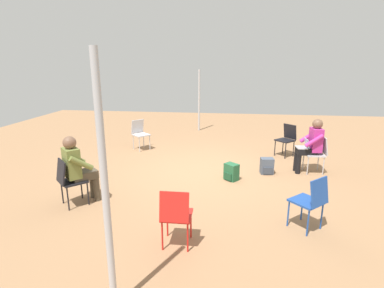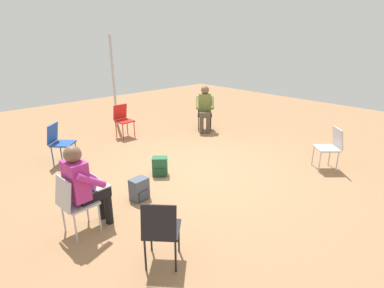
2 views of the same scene
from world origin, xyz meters
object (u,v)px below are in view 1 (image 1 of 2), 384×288
Objects in this scene: chair_southwest at (311,199)px; person_in_olive at (78,166)px; chair_west at (176,214)px; chair_northwest at (69,179)px; chair_southeast at (287,138)px; backpack_near_laptop_user at (267,167)px; chair_south at (318,152)px; backpack_by_empty_chair at (231,173)px; chair_northeast at (140,132)px; person_with_laptop at (311,143)px.

person_in_olive is (0.42, 3.82, 0.20)m from chair_southwest.
chair_northwest is (0.97, 2.05, 0.00)m from chair_west.
chair_southeast is 1.63m from backpack_near_laptop_user.
chair_northwest is at bearing 111.96° from chair_south.
chair_south is 2.07m from backpack_by_empty_chair.
chair_west is at bearing 163.77° from backpack_by_empty_chair.
person_in_olive reaches higher than chair_southeast.
chair_west is at bearing 18.94° from chair_northwest.
chair_northeast is 1.00× the size of chair_southeast.
chair_northwest is 3.21m from backpack_by_empty_chair.
chair_south is 5.06m from person_in_olive.
chair_west is at bearing 65.19° from chair_northeast.
chair_south is 1.32m from chair_southeast.
chair_southwest is 1.00× the size of chair_northwest.
chair_southeast is 2.44m from backpack_by_empty_chair.
chair_northwest is 5.06m from person_with_laptop.
chair_southeast is 0.69× the size of person_with_laptop.
chair_south and chair_northeast have the same top height.
person_with_laptop reaches higher than chair_southwest.
chair_south is at bearing -79.40° from backpack_near_laptop_user.
chair_northwest is 5.49m from chair_southeast.
backpack_by_empty_chair is at bearing 73.32° from chair_west.
person_with_laptop reaches higher than chair_northwest.
chair_west is at bearing 138.67° from person_with_laptop.
person_with_laptop is at bearing -78.20° from backpack_near_laptop_user.
chair_northeast is at bearing 91.57° from chair_southwest.
chair_southwest is 0.69× the size of person_in_olive.
chair_west is 4.97m from chair_southeast.
chair_west is at bearing 157.34° from chair_southwest.
chair_southwest is 5.44m from chair_northeast.
person_in_olive is 3.99m from backpack_near_laptop_user.
chair_southeast reaches higher than backpack_near_laptop_user.
person_with_laptop is at bearing 70.74° from chair_northwest.
backpack_near_laptop_user is (2.34, 0.36, -0.34)m from chair_southwest.
chair_southeast is (1.24, 0.47, 0.00)m from chair_south.
chair_northeast reaches higher than backpack_near_laptop_user.
backpack_by_empty_chair is (1.56, -2.78, -0.34)m from chair_northwest.
chair_southeast is 5.33m from person_in_olive.
chair_west is at bearing 153.15° from backpack_near_laptop_user.
person_in_olive is (-3.37, 4.12, 0.20)m from chair_southeast.
person_with_laptop is at bearing 115.38° from chair_northeast.
chair_northwest is 1.00× the size of chair_southeast.
person_in_olive reaches higher than chair_southwest.
chair_south is at bearing 70.02° from chair_northwest.
chair_west is at bearing 110.58° from chair_southeast.
chair_southeast is 2.36× the size of backpack_near_laptop_user.
chair_northeast is (3.62, -0.16, 0.00)m from chair_northwest.
chair_northeast is 0.69× the size of person_with_laptop.
person_in_olive is at bearing 118.33° from backpack_by_empty_chair.
chair_south and chair_southeast have the same top height.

